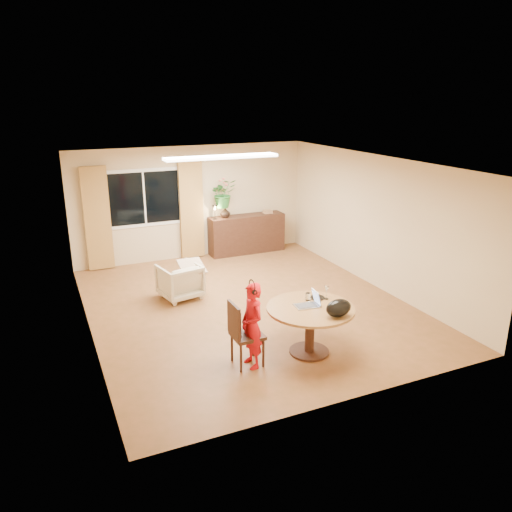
{
  "coord_description": "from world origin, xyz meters",
  "views": [
    {
      "loc": [
        -3.29,
        -7.75,
        3.68
      ],
      "look_at": [
        0.08,
        -0.2,
        1.0
      ],
      "focal_mm": 35.0,
      "sensor_mm": 36.0,
      "label": 1
    }
  ],
  "objects_px": {
    "dining_chair": "(247,333)",
    "child": "(252,326)",
    "sideboard": "(247,234)",
    "dining_table": "(310,317)",
    "armchair": "(180,281)"
  },
  "relations": [
    {
      "from": "dining_chair",
      "to": "child",
      "type": "distance_m",
      "value": 0.16
    },
    {
      "from": "armchair",
      "to": "sideboard",
      "type": "distance_m",
      "value": 3.12
    },
    {
      "from": "child",
      "to": "armchair",
      "type": "height_order",
      "value": "child"
    },
    {
      "from": "sideboard",
      "to": "dining_chair",
      "type": "bearing_deg",
      "value": -112.99
    },
    {
      "from": "child",
      "to": "sideboard",
      "type": "xyz_separation_m",
      "value": [
        2.04,
        4.98,
        -0.16
      ]
    },
    {
      "from": "dining_table",
      "to": "armchair",
      "type": "distance_m",
      "value": 3.1
    },
    {
      "from": "child",
      "to": "dining_chair",
      "type": "bearing_deg",
      "value": -149.93
    },
    {
      "from": "child",
      "to": "armchair",
      "type": "distance_m",
      "value": 2.88
    },
    {
      "from": "dining_chair",
      "to": "sideboard",
      "type": "distance_m",
      "value": 5.34
    },
    {
      "from": "sideboard",
      "to": "child",
      "type": "bearing_deg",
      "value": -112.27
    },
    {
      "from": "dining_chair",
      "to": "child",
      "type": "xyz_separation_m",
      "value": [
        0.04,
        -0.07,
        0.14
      ]
    },
    {
      "from": "dining_table",
      "to": "armchair",
      "type": "relative_size",
      "value": 1.77
    },
    {
      "from": "dining_table",
      "to": "dining_chair",
      "type": "distance_m",
      "value": 0.98
    },
    {
      "from": "dining_table",
      "to": "child",
      "type": "height_order",
      "value": "child"
    },
    {
      "from": "dining_table",
      "to": "dining_chair",
      "type": "relative_size",
      "value": 1.34
    }
  ]
}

